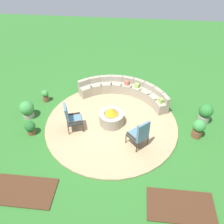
{
  "coord_description": "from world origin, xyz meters",
  "views": [
    {
      "loc": [
        0.71,
        -6.59,
        6.3
      ],
      "look_at": [
        0.0,
        0.2,
        0.45
      ],
      "focal_mm": 37.64,
      "sensor_mm": 36.0,
      "label": 1
    }
  ],
  "objects_px": {
    "potted_plant_2": "(199,128)",
    "potted_plant_3": "(45,95)",
    "lounge_chair_front_right": "(140,134)",
    "potted_plant_0": "(205,113)",
    "fire_pit": "(111,117)",
    "curved_stone_bench": "(125,91)",
    "lounge_chair_front_left": "(71,118)",
    "potted_plant_4": "(30,128)",
    "potted_plant_1": "(27,109)"
  },
  "relations": [
    {
      "from": "potted_plant_0",
      "to": "lounge_chair_front_right",
      "type": "bearing_deg",
      "value": -148.09
    },
    {
      "from": "curved_stone_bench",
      "to": "lounge_chair_front_right",
      "type": "relative_size",
      "value": 3.42
    },
    {
      "from": "curved_stone_bench",
      "to": "potted_plant_4",
      "type": "relative_size",
      "value": 7.02
    },
    {
      "from": "lounge_chair_front_right",
      "to": "potted_plant_2",
      "type": "relative_size",
      "value": 1.5
    },
    {
      "from": "fire_pit",
      "to": "lounge_chair_front_right",
      "type": "height_order",
      "value": "lounge_chair_front_right"
    },
    {
      "from": "potted_plant_2",
      "to": "potted_plant_3",
      "type": "bearing_deg",
      "value": 166.48
    },
    {
      "from": "curved_stone_bench",
      "to": "potted_plant_1",
      "type": "distance_m",
      "value": 4.12
    },
    {
      "from": "lounge_chair_front_left",
      "to": "potted_plant_4",
      "type": "height_order",
      "value": "lounge_chair_front_left"
    },
    {
      "from": "lounge_chair_front_left",
      "to": "potted_plant_3",
      "type": "distance_m",
      "value": 2.3
    },
    {
      "from": "lounge_chair_front_right",
      "to": "potted_plant_4",
      "type": "bearing_deg",
      "value": 132.45
    },
    {
      "from": "fire_pit",
      "to": "lounge_chair_front_right",
      "type": "distance_m",
      "value": 1.51
    },
    {
      "from": "fire_pit",
      "to": "lounge_chair_front_left",
      "type": "xyz_separation_m",
      "value": [
        -1.41,
        -0.48,
        0.28
      ]
    },
    {
      "from": "lounge_chair_front_right",
      "to": "potted_plant_3",
      "type": "xyz_separation_m",
      "value": [
        -4.04,
        2.21,
        -0.33
      ]
    },
    {
      "from": "fire_pit",
      "to": "curved_stone_bench",
      "type": "xyz_separation_m",
      "value": [
        0.42,
        1.77,
        -0.0
      ]
    },
    {
      "from": "curved_stone_bench",
      "to": "potted_plant_0",
      "type": "relative_size",
      "value": 4.64
    },
    {
      "from": "curved_stone_bench",
      "to": "potted_plant_2",
      "type": "height_order",
      "value": "curved_stone_bench"
    },
    {
      "from": "lounge_chair_front_left",
      "to": "curved_stone_bench",
      "type": "bearing_deg",
      "value": 121.56
    },
    {
      "from": "potted_plant_3",
      "to": "lounge_chair_front_right",
      "type": "bearing_deg",
      "value": -28.74
    },
    {
      "from": "lounge_chair_front_left",
      "to": "potted_plant_3",
      "type": "height_order",
      "value": "lounge_chair_front_left"
    },
    {
      "from": "potted_plant_4",
      "to": "potted_plant_1",
      "type": "bearing_deg",
      "value": 116.73
    },
    {
      "from": "curved_stone_bench",
      "to": "potted_plant_0",
      "type": "distance_m",
      "value": 3.38
    },
    {
      "from": "lounge_chair_front_left",
      "to": "potted_plant_1",
      "type": "xyz_separation_m",
      "value": [
        -1.95,
        0.58,
        -0.25
      ]
    },
    {
      "from": "curved_stone_bench",
      "to": "lounge_chair_front_right",
      "type": "distance_m",
      "value": 2.9
    },
    {
      "from": "lounge_chair_front_left",
      "to": "potted_plant_1",
      "type": "distance_m",
      "value": 2.05
    },
    {
      "from": "potted_plant_3",
      "to": "fire_pit",
      "type": "bearing_deg",
      "value": -21.46
    },
    {
      "from": "lounge_chair_front_left",
      "to": "potted_plant_4",
      "type": "relative_size",
      "value": 2.07
    },
    {
      "from": "potted_plant_2",
      "to": "potted_plant_3",
      "type": "distance_m",
      "value": 6.32
    },
    {
      "from": "potted_plant_0",
      "to": "lounge_chair_front_left",
      "type": "bearing_deg",
      "value": -168.77
    },
    {
      "from": "fire_pit",
      "to": "potted_plant_0",
      "type": "relative_size",
      "value": 1.1
    },
    {
      "from": "lounge_chair_front_left",
      "to": "lounge_chair_front_right",
      "type": "relative_size",
      "value": 1.01
    },
    {
      "from": "lounge_chair_front_right",
      "to": "potted_plant_0",
      "type": "height_order",
      "value": "lounge_chair_front_right"
    },
    {
      "from": "potted_plant_0",
      "to": "curved_stone_bench",
      "type": "bearing_deg",
      "value": 158.08
    },
    {
      "from": "lounge_chair_front_left",
      "to": "potted_plant_4",
      "type": "bearing_deg",
      "value": -96.85
    },
    {
      "from": "curved_stone_bench",
      "to": "potted_plant_4",
      "type": "bearing_deg",
      "value": -142.14
    },
    {
      "from": "potted_plant_0",
      "to": "potted_plant_4",
      "type": "bearing_deg",
      "value": -168.47
    },
    {
      "from": "lounge_chair_front_right",
      "to": "potted_plant_0",
      "type": "xyz_separation_m",
      "value": [
        2.49,
        1.55,
        -0.18
      ]
    },
    {
      "from": "fire_pit",
      "to": "potted_plant_1",
      "type": "xyz_separation_m",
      "value": [
        -3.35,
        0.1,
        0.03
      ]
    },
    {
      "from": "lounge_chair_front_left",
      "to": "potted_plant_0",
      "type": "relative_size",
      "value": 1.37
    },
    {
      "from": "potted_plant_1",
      "to": "curved_stone_bench",
      "type": "bearing_deg",
      "value": 23.85
    },
    {
      "from": "curved_stone_bench",
      "to": "potted_plant_4",
      "type": "height_order",
      "value": "curved_stone_bench"
    },
    {
      "from": "potted_plant_4",
      "to": "potted_plant_0",
      "type": "bearing_deg",
      "value": 11.53
    },
    {
      "from": "lounge_chair_front_left",
      "to": "potted_plant_2",
      "type": "bearing_deg",
      "value": 72.75
    },
    {
      "from": "potted_plant_4",
      "to": "potted_plant_2",
      "type": "bearing_deg",
      "value": 4.71
    },
    {
      "from": "lounge_chair_front_right",
      "to": "potted_plant_0",
      "type": "distance_m",
      "value": 2.94
    },
    {
      "from": "fire_pit",
      "to": "potted_plant_4",
      "type": "xyz_separation_m",
      "value": [
        -2.9,
        -0.81,
        -0.06
      ]
    },
    {
      "from": "curved_stone_bench",
      "to": "potted_plant_2",
      "type": "relative_size",
      "value": 5.12
    },
    {
      "from": "potted_plant_1",
      "to": "potted_plant_2",
      "type": "relative_size",
      "value": 0.96
    },
    {
      "from": "curved_stone_bench",
      "to": "potted_plant_1",
      "type": "xyz_separation_m",
      "value": [
        -3.77,
        -1.67,
        0.03
      ]
    },
    {
      "from": "potted_plant_2",
      "to": "potted_plant_4",
      "type": "bearing_deg",
      "value": -175.29
    },
    {
      "from": "potted_plant_0",
      "to": "potted_plant_2",
      "type": "distance_m",
      "value": 0.9
    }
  ]
}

